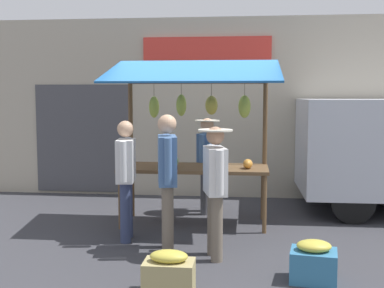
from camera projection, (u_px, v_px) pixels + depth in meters
ground_plane at (194, 224)px, 7.56m from camera, size 40.00×40.00×0.00m
street_backdrop at (204, 108)px, 9.57m from camera, size 9.00×0.30×3.40m
market_stall at (195, 122)px, 7.43m from camera, size 2.50×1.46×2.50m
vendor_with_sunhat at (207, 158)px, 8.20m from camera, size 0.41×0.67×1.57m
shopper_with_shopping_bag at (126, 172)px, 6.66m from camera, size 0.28×0.69×1.61m
shopper_in_grey_tee at (215, 182)px, 5.90m from camera, size 0.41×0.67×1.58m
shopper_with_ponytail at (167, 172)px, 6.17m from camera, size 0.32×0.71×1.71m
produce_crate_near at (169, 274)px, 4.90m from camera, size 0.50×0.33×0.44m
produce_crate_side at (314, 263)px, 5.22m from camera, size 0.53×0.46×0.44m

